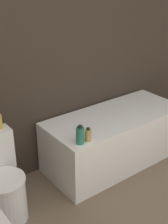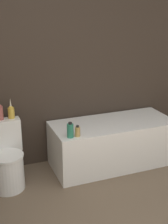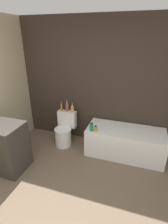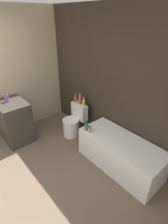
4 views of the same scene
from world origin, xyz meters
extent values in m
cube|color=#332821|center=(0.00, 2.36, 1.30)|extent=(6.40, 0.06, 2.60)
cube|color=white|center=(0.80, 1.98, 0.28)|extent=(1.49, 0.65, 0.55)
cube|color=#B7BCC6|center=(0.80, 1.98, 0.55)|extent=(1.29, 0.45, 0.01)
cylinder|color=white|center=(-0.50, 1.88, 0.19)|extent=(0.35, 0.35, 0.38)
cylinder|color=white|center=(-0.50, 1.88, 0.39)|extent=(0.36, 0.36, 0.02)
cube|color=white|center=(-0.50, 2.13, 0.53)|extent=(0.41, 0.15, 0.37)
cylinder|color=#994C47|center=(-0.50, 2.15, 0.78)|extent=(0.07, 0.07, 0.15)
cylinder|color=gold|center=(-0.38, 2.15, 0.77)|extent=(0.07, 0.07, 0.12)
sphere|color=gold|center=(-0.38, 2.15, 0.83)|extent=(0.05, 0.05, 0.05)
cone|color=beige|center=(-0.38, 2.15, 0.88)|extent=(0.03, 0.03, 0.11)
cylinder|color=#267259|center=(0.17, 1.75, 0.63)|extent=(0.07, 0.07, 0.15)
cylinder|color=black|center=(0.17, 1.75, 0.72)|extent=(0.04, 0.04, 0.02)
cylinder|color=tan|center=(0.25, 1.75, 0.61)|extent=(0.06, 0.06, 0.11)
cylinder|color=black|center=(0.25, 1.75, 0.67)|extent=(0.03, 0.03, 0.02)
camera|label=1|loc=(-1.20, -0.11, 1.94)|focal=50.00mm
camera|label=2|loc=(-0.81, -1.16, 1.92)|focal=50.00mm
camera|label=3|loc=(0.95, -1.06, 2.23)|focal=28.00mm
camera|label=4|loc=(2.13, -0.01, 2.41)|focal=28.00mm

